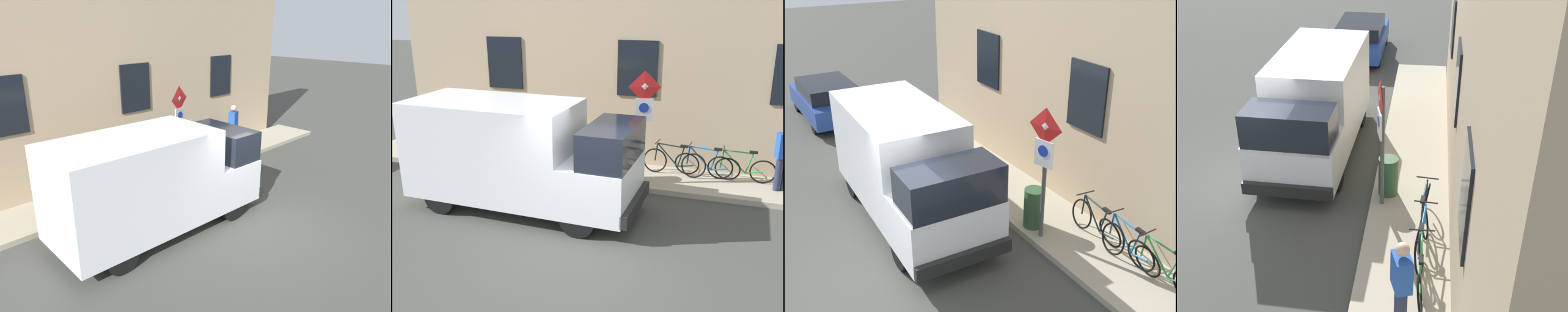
# 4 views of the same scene
# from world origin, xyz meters

# --- Properties ---
(ground_plane) EXTENTS (80.00, 80.00, 0.00)m
(ground_plane) POSITION_xyz_m (0.00, 0.00, 0.00)
(ground_plane) COLOR #41433D
(sidewalk_slab) EXTENTS (1.72, 16.49, 0.14)m
(sidewalk_slab) POSITION_xyz_m (3.96, 0.00, 0.07)
(sidewalk_slab) COLOR #ABA18B
(sidewalk_slab) RESTS_ON ground_plane
(building_facade) EXTENTS (0.75, 14.49, 8.94)m
(building_facade) POSITION_xyz_m (5.17, 0.00, 4.47)
(building_facade) COLOR tan
(building_facade) RESTS_ON ground_plane
(sign_post_stacked) EXTENTS (0.20, 0.55, 2.78)m
(sign_post_stacked) POSITION_xyz_m (3.31, -0.51, 2.01)
(sign_post_stacked) COLOR #474C47
(sign_post_stacked) RESTS_ON sidewalk_slab
(delivery_van) EXTENTS (2.15, 5.39, 2.50)m
(delivery_van) POSITION_xyz_m (1.40, 1.96, 1.33)
(delivery_van) COLOR white
(delivery_van) RESTS_ON ground_plane
(bicycle_green) EXTENTS (0.46, 1.71, 0.89)m
(bicycle_green) POSITION_xyz_m (4.27, -2.92, 0.51)
(bicycle_green) COLOR black
(bicycle_green) RESTS_ON sidewalk_slab
(bicycle_blue) EXTENTS (0.46, 1.72, 0.89)m
(bicycle_blue) POSITION_xyz_m (4.27, -2.05, 0.51)
(bicycle_blue) COLOR black
(bicycle_blue) RESTS_ON sidewalk_slab
(bicycle_black) EXTENTS (0.46, 1.71, 0.89)m
(bicycle_black) POSITION_xyz_m (4.27, -1.19, 0.51)
(bicycle_black) COLOR black
(bicycle_black) RESTS_ON sidewalk_slab
(litter_bin) EXTENTS (0.44, 0.44, 0.90)m
(litter_bin) POSITION_xyz_m (3.45, -0.09, 0.59)
(litter_bin) COLOR #2D5133
(litter_bin) RESTS_ON sidewalk_slab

